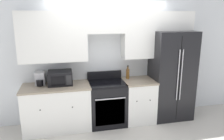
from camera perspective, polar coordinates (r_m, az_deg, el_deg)
ground_plane at (r=4.50m, az=0.91°, el=-15.27°), size 12.00×12.00×0.00m
wall_back at (r=4.53m, az=-0.67°, el=5.59°), size 8.00×0.39×2.60m
lower_cabinets_left at (r=4.48m, az=-14.13°, el=-9.45°), size 1.30×0.64×0.90m
lower_cabinets_right at (r=4.73m, az=6.86°, el=-7.83°), size 0.65×0.64×0.90m
oven_range at (r=4.56m, az=-1.29°, el=-8.55°), size 0.73×0.65×1.06m
refrigerator at (r=4.89m, az=15.11°, el=-1.32°), size 0.86×0.72×1.90m
microwave at (r=4.36m, az=-13.38°, el=-1.98°), size 0.46×0.39×0.26m
bottle at (r=4.64m, az=4.14°, el=-0.89°), size 0.07×0.07×0.28m
coffee_maker at (r=4.45m, az=-18.27°, el=-2.24°), size 0.18×0.29×0.25m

